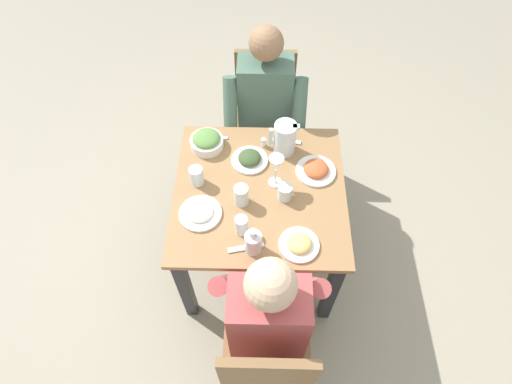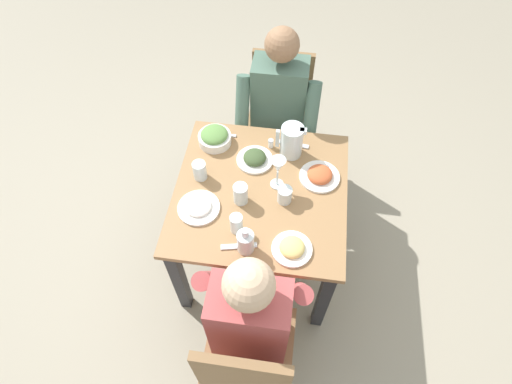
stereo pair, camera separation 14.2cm
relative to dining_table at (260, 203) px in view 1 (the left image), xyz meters
The scene contains 22 objects.
ground_plane 0.58m from the dining_table, ahead, with size 8.00×8.00×0.00m, color #9E937F.
dining_table is the anchor object (origin of this frame).
chair_near 0.79m from the dining_table, 91.45° to the right, with size 0.40×0.40×0.89m.
chair_far 0.79m from the dining_table, 93.39° to the left, with size 0.40×0.40×0.89m.
diner_near 0.59m from the dining_table, 91.96° to the right, with size 0.48×0.53×1.19m.
diner_far 0.59m from the dining_table, 94.58° to the left, with size 0.48×0.53×1.19m.
water_pitcher 0.37m from the dining_table, 114.91° to the right, with size 0.16×0.12×0.19m.
salad_bowl 0.44m from the dining_table, 44.72° to the right, with size 0.18×0.18×0.09m.
plate_fries 0.39m from the dining_table, 120.86° to the left, with size 0.19×0.19×0.05m.
plate_dolmas 0.24m from the dining_table, 73.25° to the right, with size 0.20×0.20×0.06m.
plate_rice_curry 0.35m from the dining_table, 156.88° to the right, with size 0.21×0.21×0.06m.
plate_yoghurt 0.35m from the dining_table, 27.89° to the left, with size 0.21×0.21×0.04m.
water_glass_far_left 0.31m from the dining_table, 71.38° to the left, with size 0.06×0.06×0.11m, color silver.
water_glass_by_pitcher 0.21m from the dining_table, 161.48° to the left, with size 0.07×0.07×0.09m, color silver.
water_glass_center 0.21m from the dining_table, 39.52° to the left, with size 0.07×0.07×0.11m, color silver.
water_glass_near_right 0.37m from the dining_table, ahead, with size 0.07×0.07×0.11m, color silver.
wine_glass 0.28m from the dining_table, 147.66° to the right, with size 0.08×0.08×0.20m.
oil_carafe 0.38m from the dining_table, 85.91° to the left, with size 0.08×0.08×0.16m.
salt_shaker 0.34m from the dining_table, 92.86° to the right, with size 0.03×0.03×0.05m.
fork_near 0.38m from the dining_table, 112.61° to the right, with size 0.17×0.03×0.01m, color silver.
knife_near 0.46m from the dining_table, 51.11° to the right, with size 0.18×0.02×0.01m, color silver.
fork_far 0.36m from the dining_table, 80.23° to the left, with size 0.17×0.03×0.01m, color silver.
Camera 1 is at (-0.01, 1.25, 2.45)m, focal length 29.44 mm.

